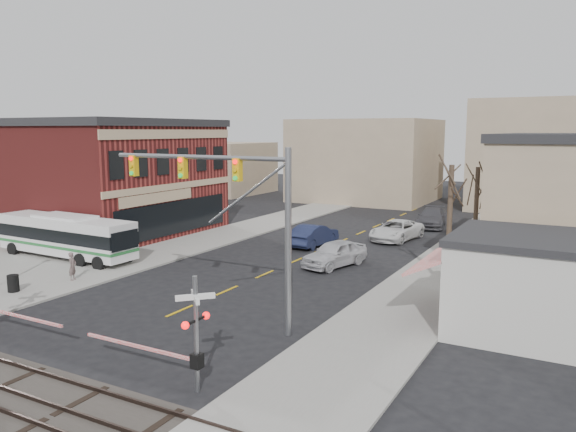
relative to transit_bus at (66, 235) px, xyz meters
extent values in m
plane|color=black|center=(13.96, -7.07, -1.64)|extent=(160.00, 160.00, 0.00)
cube|color=gray|center=(4.46, 12.93, -1.58)|extent=(5.00, 60.00, 0.12)
cube|color=gray|center=(23.46, 12.93, -1.58)|extent=(5.00, 60.00, 0.12)
cube|color=#2D231E|center=(13.96, -13.15, -1.52)|extent=(160.00, 0.08, 0.14)
cube|color=maroon|center=(-13.04, 8.93, 2.86)|extent=(30.00, 15.00, 9.00)
cube|color=#262628|center=(-13.04, 8.93, 7.66)|extent=(30.40, 15.40, 0.60)
cube|color=tan|center=(2.01, 8.93, 2.66)|extent=(0.10, 15.00, 0.50)
cube|color=tan|center=(2.01, 8.93, 6.76)|extent=(0.10, 15.00, 0.70)
cube|color=black|center=(2.01, 8.93, 0.16)|extent=(0.08, 13.00, 2.60)
cube|color=beige|center=(29.96, -0.07, 0.36)|extent=(8.00, 6.00, 4.00)
cube|color=#262628|center=(29.96, -0.07, 2.51)|extent=(8.20, 6.20, 0.30)
cube|color=red|center=(25.16, -0.07, 1.36)|extent=(1.68, 6.00, 0.87)
cylinder|color=#382B21|center=(24.46, 4.93, 1.86)|extent=(0.28, 0.28, 6.75)
cylinder|color=#382B21|center=(24.76, 10.93, 1.63)|extent=(0.28, 0.28, 6.30)
cylinder|color=#382B21|center=(24.96, 18.93, 2.08)|extent=(0.28, 0.28, 7.20)
cube|color=silver|center=(0.00, 0.00, 0.02)|extent=(11.16, 2.69, 2.42)
cube|color=black|center=(0.00, 0.00, 0.17)|extent=(11.20, 2.73, 0.83)
cube|color=#246D33|center=(0.00, 0.00, -0.57)|extent=(11.20, 2.73, 0.19)
cylinder|color=black|center=(0.00, 0.00, -1.17)|extent=(0.99, 2.43, 0.93)
cylinder|color=gray|center=(20.11, -5.32, 2.36)|extent=(0.28, 0.28, 8.00)
cylinder|color=gray|center=(15.42, -5.32, 5.86)|extent=(9.37, 0.20, 0.20)
cube|color=gold|center=(17.61, -5.32, 5.36)|extent=(0.35, 0.30, 1.00)
cube|color=gold|center=(14.61, -5.32, 5.36)|extent=(0.35, 0.30, 1.00)
cube|color=gold|center=(11.61, -5.32, 5.36)|extent=(0.35, 0.30, 1.00)
cube|color=#FF0C0C|center=(10.83, -11.36, -0.54)|extent=(5.00, 0.10, 0.10)
cylinder|color=gray|center=(20.00, -11.47, 0.36)|extent=(0.16, 0.16, 4.00)
cube|color=silver|center=(20.00, -11.47, 1.66)|extent=(1.00, 1.00, 0.18)
cube|color=silver|center=(20.00, -11.47, 1.66)|extent=(1.00, 1.00, 0.18)
sphere|color=#FF0C0C|center=(20.00, -12.02, 0.86)|extent=(0.26, 0.26, 0.26)
sphere|color=#FF0C0C|center=(20.00, -10.92, 0.86)|extent=(0.26, 0.26, 0.26)
cube|color=black|center=(20.00, -11.47, -0.54)|extent=(0.35, 0.35, 0.50)
cube|color=#FF0C0C|center=(17.40, -11.47, -0.54)|extent=(5.00, 0.10, 0.10)
cylinder|color=black|center=(4.25, -7.05, -1.06)|extent=(0.60, 0.60, 0.91)
imported|color=#B9B9BE|center=(16.86, 6.86, -0.79)|extent=(3.25, 5.33, 1.70)
imported|color=#171D39|center=(12.81, 12.06, -0.80)|extent=(2.08, 5.16, 1.67)
imported|color=silver|center=(17.62, 17.26, -0.84)|extent=(3.39, 6.00, 1.58)
imported|color=#3E3D42|center=(18.48, 24.89, -0.80)|extent=(3.27, 6.09, 1.68)
imported|color=#665451|center=(5.12, -3.87, -0.70)|extent=(0.58, 0.70, 1.63)
imported|color=#313E56|center=(4.13, -0.18, -0.64)|extent=(1.01, 1.08, 1.76)
camera|label=1|loc=(31.16, -25.55, 7.05)|focal=35.00mm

